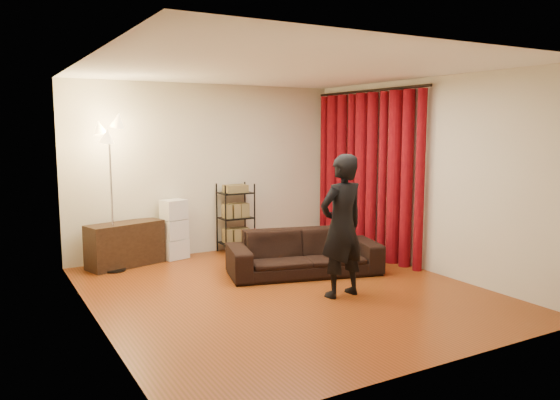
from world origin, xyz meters
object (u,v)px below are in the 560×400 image
sofa (304,253)px  floor_lamp (111,197)px  person (342,226)px  wire_shelf (236,218)px  storage_boxes (174,229)px  media_cabinet (125,244)px

sofa → floor_lamp: 2.79m
person → wire_shelf: person is taller
storage_boxes → floor_lamp: size_ratio=0.44×
wire_shelf → floor_lamp: (-2.01, -0.26, 0.50)m
sofa → person: bearing=-82.6°
person → media_cabinet: bearing=-60.9°
sofa → storage_boxes: bearing=140.6°
media_cabinet → wire_shelf: 1.82m
floor_lamp → wire_shelf: bearing=7.4°
sofa → wire_shelf: bearing=112.8°
storage_boxes → wire_shelf: size_ratio=0.82×
sofa → floor_lamp: (-2.25, 1.46, 0.76)m
storage_boxes → wire_shelf: bearing=-2.0°
floor_lamp → sofa: bearing=-32.9°
person → storage_boxes: person is taller
person → wire_shelf: (-0.10, 2.78, -0.30)m
media_cabinet → wire_shelf: wire_shelf is taller
person → floor_lamp: (-2.12, 2.52, 0.20)m
wire_shelf → floor_lamp: floor_lamp is taller
sofa → floor_lamp: bearing=161.9°
media_cabinet → floor_lamp: floor_lamp is taller
sofa → person: person is taller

